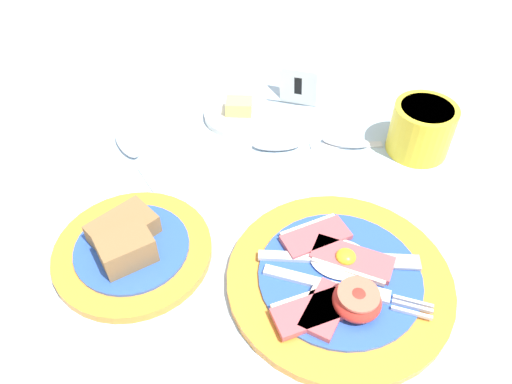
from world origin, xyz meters
name	(u,v)px	position (x,y,z in m)	size (l,w,h in m)	color
ground_plane	(258,280)	(0.00, 0.00, 0.00)	(3.00, 3.00, 0.00)	#A3BCD1
breakfast_plate	(339,279)	(0.09, 0.02, 0.01)	(0.26, 0.26, 0.04)	orange
bread_plate	(130,248)	(-0.15, 0.00, 0.01)	(0.19, 0.19, 0.05)	orange
sugar_cup	(422,128)	(0.17, 0.28, 0.04)	(0.09, 0.09, 0.07)	yellow
butter_dish	(239,113)	(-0.10, 0.29, 0.01)	(0.11, 0.11, 0.03)	silver
number_card	(300,83)	(-0.02, 0.36, 0.04)	(0.06, 0.05, 0.07)	white
teaspoon_by_saucer	(327,140)	(0.04, 0.27, 0.01)	(0.19, 0.03, 0.01)	silver
teaspoon_near_cup	(295,145)	(0.00, 0.24, 0.01)	(0.19, 0.07, 0.01)	silver
teaspoon_stray	(134,155)	(-0.22, 0.17, 0.01)	(0.15, 0.15, 0.01)	silver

